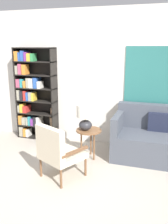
% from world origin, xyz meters
% --- Properties ---
extents(ground_plane, '(14.00, 14.00, 0.00)m').
position_xyz_m(ground_plane, '(0.00, 0.00, 0.00)').
color(ground_plane, '#B2A899').
extents(wall_back, '(6.40, 0.08, 2.70)m').
position_xyz_m(wall_back, '(0.06, 2.03, 1.35)').
color(wall_back, silver).
rests_on(wall_back, ground_plane).
extents(bookshelf, '(0.87, 0.30, 1.95)m').
position_xyz_m(bookshelf, '(-1.31, 1.84, 0.98)').
color(bookshelf, black).
rests_on(bookshelf, ground_plane).
extents(armchair, '(0.76, 0.77, 0.86)m').
position_xyz_m(armchair, '(-0.07, 0.33, 0.48)').
color(armchair, brown).
rests_on(armchair, ground_plane).
extents(side_table, '(0.46, 0.46, 0.54)m').
position_xyz_m(side_table, '(0.16, 1.20, 0.47)').
color(side_table, brown).
rests_on(side_table, ground_plane).
extents(table_lamp, '(0.31, 0.31, 0.46)m').
position_xyz_m(table_lamp, '(0.11, 1.17, 0.80)').
color(table_lamp, '#2D2D33').
rests_on(table_lamp, side_table).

